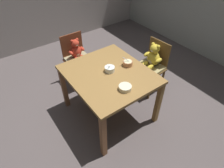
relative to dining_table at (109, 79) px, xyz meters
name	(u,v)px	position (x,y,z in m)	size (l,w,h in m)	color
ground_plane	(109,113)	(0.00, 0.00, -0.67)	(5.20, 5.20, 0.04)	#574D4C
dining_table	(109,79)	(0.00, 0.00, 0.00)	(1.10, 0.97, 0.75)	olive
teddy_chair_far_center	(152,61)	(-0.06, 0.87, -0.11)	(0.45, 0.41, 0.85)	brown
teddy_chair_near_left	(77,55)	(-0.93, 0.02, -0.13)	(0.41, 0.42, 0.84)	brown
porridge_bowl_cream_near_right	(125,88)	(0.35, -0.02, 0.12)	(0.15, 0.15, 0.05)	beige
porridge_bowl_terracotta_far_center	(128,63)	(0.01, 0.30, 0.13)	(0.13, 0.13, 0.13)	#B4764E
porridge_bowl_white_center	(110,69)	(-0.03, 0.03, 0.13)	(0.13, 0.13, 0.13)	silver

